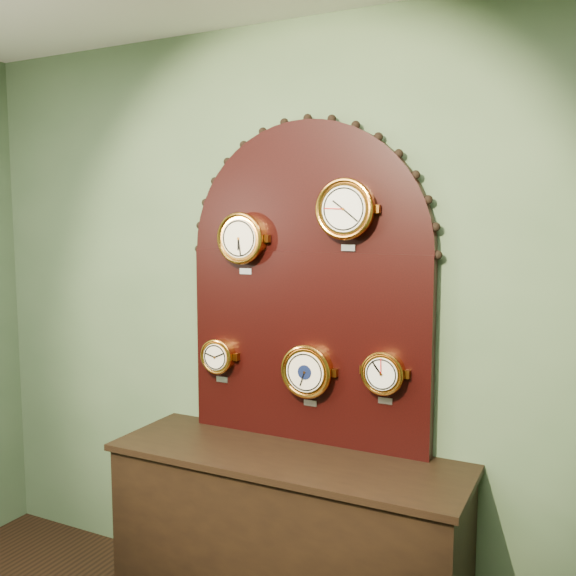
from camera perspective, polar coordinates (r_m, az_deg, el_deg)
The scene contains 8 objects.
wall_back at distance 3.02m, azimuth 2.12°, elevation -2.93°, with size 4.00×4.00×0.00m, color #4F6A48.
shop_counter at distance 3.12m, azimuth -0.18°, elevation -22.15°, with size 1.60×0.50×0.80m, color black.
display_board at distance 2.95m, azimuth 1.74°, elevation 1.27°, with size 1.26×0.06×1.53m.
roman_clock at distance 3.02m, azimuth -4.17°, elevation 4.48°, with size 0.25×0.08×0.30m.
arabic_clock at distance 2.79m, azimuth 5.24°, elevation 7.09°, with size 0.27×0.08×0.32m.
hygrometer at distance 3.17m, azimuth -6.28°, elevation -6.11°, with size 0.18×0.08×0.23m.
barometer at distance 2.95m, azimuth 1.77°, elevation -7.47°, with size 0.25×0.08×0.30m.
tide_clock at distance 2.81m, azimuth 8.60°, elevation -7.55°, with size 0.19×0.08×0.25m.
Camera 1 is at (1.23, -0.22, 1.89)m, focal length 39.48 mm.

